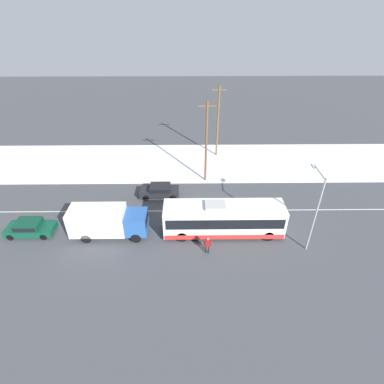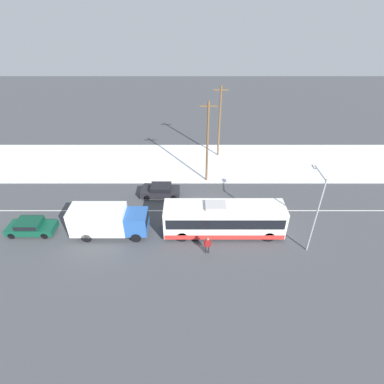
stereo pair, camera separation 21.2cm
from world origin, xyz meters
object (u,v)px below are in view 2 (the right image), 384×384
(parked_car_near_truck, at_px, (30,227))
(pedestrian_at_stop, at_px, (207,244))
(box_truck, at_px, (107,220))
(utility_pole_snowlot, at_px, (219,121))
(streetlamp, at_px, (315,203))
(city_bus, at_px, (223,219))
(utility_pole_roadside, at_px, (207,142))
(sedan_car, at_px, (160,190))

(parked_car_near_truck, height_order, pedestrian_at_stop, pedestrian_at_stop)
(box_truck, height_order, utility_pole_snowlot, utility_pole_snowlot)
(pedestrian_at_stop, xyz_separation_m, streetlamp, (8.53, 0.90, 3.46))
(streetlamp, bearing_deg, city_bus, 166.11)
(parked_car_near_truck, relative_size, streetlamp, 0.60)
(box_truck, distance_m, pedestrian_at_stop, 9.13)
(city_bus, bearing_deg, utility_pole_snowlot, 87.63)
(box_truck, relative_size, utility_pole_roadside, 0.72)
(parked_car_near_truck, bearing_deg, city_bus, 0.12)
(box_truck, height_order, utility_pole_roadside, utility_pole_roadside)
(pedestrian_at_stop, bearing_deg, box_truck, 164.63)
(streetlamp, bearing_deg, utility_pole_roadside, 126.77)
(pedestrian_at_stop, xyz_separation_m, utility_pole_snowlot, (2.21, 18.36, 3.78))
(streetlamp, bearing_deg, utility_pole_snowlot, 109.89)
(city_bus, height_order, utility_pole_roadside, utility_pole_roadside)
(utility_pole_roadside, bearing_deg, streetlamp, -53.23)
(box_truck, bearing_deg, streetlamp, -5.01)
(parked_car_near_truck, distance_m, utility_pole_snowlot, 24.37)
(box_truck, xyz_separation_m, pedestrian_at_stop, (8.79, -2.42, -0.54))
(streetlamp, bearing_deg, sedan_car, 149.64)
(sedan_car, distance_m, streetlamp, 15.74)
(pedestrian_at_stop, bearing_deg, city_bus, 59.28)
(city_bus, relative_size, box_truck, 1.58)
(city_bus, height_order, parked_car_near_truck, city_bus)
(utility_pole_roadside, bearing_deg, parked_car_near_truck, -150.58)
(utility_pole_snowlot, bearing_deg, sedan_car, -125.19)
(pedestrian_at_stop, bearing_deg, utility_pole_roadside, 88.07)
(parked_car_near_truck, height_order, utility_pole_snowlot, utility_pole_snowlot)
(sedan_car, height_order, utility_pole_roadside, utility_pole_roadside)
(pedestrian_at_stop, bearing_deg, utility_pole_snowlot, 83.14)
(city_bus, height_order, utility_pole_snowlot, utility_pole_snowlot)
(utility_pole_snowlot, bearing_deg, utility_pole_roadside, -105.39)
(city_bus, xyz_separation_m, box_truck, (-10.35, -0.21, 0.04))
(city_bus, xyz_separation_m, utility_pole_roadside, (-1.16, 9.16, 3.32))
(city_bus, bearing_deg, utility_pole_roadside, 97.23)
(box_truck, height_order, sedan_car, box_truck)
(sedan_car, height_order, utility_pole_snowlot, utility_pole_snowlot)
(utility_pole_roadside, relative_size, utility_pole_snowlot, 1.01)
(parked_car_near_truck, bearing_deg, streetlamp, -3.95)
(box_truck, relative_size, parked_car_near_truck, 1.59)
(box_truck, xyz_separation_m, streetlamp, (17.32, -1.52, 2.92))
(sedan_car, bearing_deg, city_bus, 136.02)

